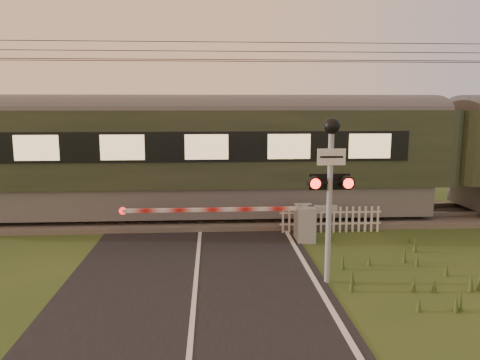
{
  "coord_description": "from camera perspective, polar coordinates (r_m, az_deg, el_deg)",
  "views": [
    {
      "loc": [
        0.4,
        -9.66,
        4.07
      ],
      "look_at": [
        1.18,
        3.2,
        1.96
      ],
      "focal_mm": 35.0,
      "sensor_mm": 36.0,
      "label": 1
    }
  ],
  "objects": [
    {
      "name": "train",
      "position": [
        18.25,
        23.65,
        2.97
      ],
      "size": [
        43.3,
        2.99,
        4.04
      ],
      "color": "slate",
      "rests_on": "ground"
    },
    {
      "name": "boom_gate",
      "position": [
        14.12,
        6.73,
        -5.0
      ],
      "size": [
        6.44,
        0.82,
        1.08
      ],
      "color": "gray",
      "rests_on": "ground"
    },
    {
      "name": "track_bed",
      "position": [
        16.65,
        -4.75,
        -4.63
      ],
      "size": [
        140.0,
        3.4,
        0.39
      ],
      "color": "#47423D",
      "rests_on": "ground"
    },
    {
      "name": "picket_fence",
      "position": [
        15.19,
        10.98,
        -4.75
      ],
      "size": [
        3.27,
        0.07,
        0.84
      ],
      "color": "silver",
      "rests_on": "ground"
    },
    {
      "name": "road",
      "position": [
        10.27,
        -5.48,
        -14.01
      ],
      "size": [
        6.0,
        140.0,
        0.03
      ],
      "color": "black",
      "rests_on": "ground"
    },
    {
      "name": "crossing_signal",
      "position": [
        10.54,
        10.95,
        1.08
      ],
      "size": [
        0.96,
        0.37,
        3.77
      ],
      "color": "gray",
      "rests_on": "ground"
    },
    {
      "name": "ground",
      "position": [
        10.49,
        -5.53,
        -13.56
      ],
      "size": [
        160.0,
        160.0,
        0.0
      ],
      "primitive_type": "plane",
      "color": "#2C4319",
      "rests_on": "ground"
    },
    {
      "name": "overhead_wires",
      "position": [
        16.25,
        -5.03,
        15.13
      ],
      "size": [
        120.0,
        0.62,
        0.62
      ],
      "color": "black",
      "rests_on": "ground"
    }
  ]
}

